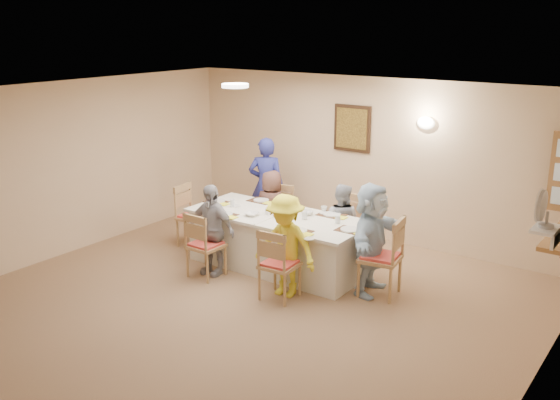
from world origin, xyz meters
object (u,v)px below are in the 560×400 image
Objects in this scene: diner_front_right at (285,246)px; chair_right_end at (380,256)px; condiment_ketchup at (276,206)px; caregiver at (266,185)px; chair_front_left at (206,244)px; diner_back_left at (272,208)px; chair_back_right at (345,228)px; diner_back_right at (341,223)px; dining_table at (278,241)px; diner_front_left at (212,230)px; chair_left_end at (194,216)px; diner_right_end at (371,239)px; desk_fan at (544,213)px; chair_back_left at (276,215)px; chair_front_right at (280,263)px.

chair_right_end is at bearing 33.11° from diner_front_right.
caregiver is at bearing 132.01° from condiment_ketchup.
chair_front_left is 2.29m from chair_right_end.
diner_back_left is 1.81m from diner_front_right.
diner_back_right is at bearing -81.63° from chair_back_right.
dining_table is 2.02× the size of diner_front_left.
chair_left_end is 1.17m from diner_back_left.
chair_back_right is at bearing -138.55° from chair_right_end.
diner_front_left is 0.87× the size of diner_right_end.
chair_back_right is at bearing 139.75° from caregiver.
desk_fan reaches higher than caregiver.
chair_left_end is 0.76× the size of diner_front_left.
chair_left_end is 1.54m from condiment_ketchup.
diner_back_left is at bearing 64.97° from diner_right_end.
chair_back_right is 0.16m from diner_back_right.
diner_front_right is at bearing -177.53° from desk_fan.
diner_back_left reaches higher than chair_back_right.
chair_front_left is at bearing -122.14° from condiment_ketchup.
chair_right_end is (-1.93, 0.56, -1.04)m from desk_fan.
caregiver is at bearing 132.40° from dining_table.
diner_front_left is at bearing 39.55° from diner_back_right.
chair_back_right reaches higher than chair_back_left.
chair_left_end is at bearing 24.61° from diner_back_left.
chair_right_end reaches higher than chair_front_right.
chair_right_end is 0.89× the size of diner_back_right.
chair_left_end is 0.92× the size of chair_right_end.
dining_table is 2.66× the size of chair_back_right.
desk_fan is 0.26× the size of diner_back_left.
caregiver is (-0.45, 1.83, 0.15)m from diner_front_left.
desk_fan is 0.32× the size of chair_back_right.
chair_left_end is at bearing 8.52° from diner_back_right.
caregiver reaches higher than chair_back_right.
caregiver is at bearing -76.24° from chair_front_left.
chair_right_end is 2.86m from caregiver.
diner_right_end reaches higher than chair_back_left.
chair_front_left is (-4.08, -0.24, -1.10)m from desk_fan.
caregiver is (-1.65, 0.35, 0.30)m from chair_back_right.
diner_back_left is (0.95, 0.68, 0.11)m from chair_left_end.
condiment_ketchup is (-0.66, 0.73, 0.22)m from diner_front_right.
diner_front_left is 1.20m from diner_front_right.
diner_back_right is 1.07m from diner_right_end.
diner_front_left is at bearing -178.25° from desk_fan.
chair_back_left is 0.69× the size of diner_front_right.
dining_table is at bearing 46.98° from diner_front_left.
dining_table is (-3.48, 0.56, -1.17)m from desk_fan.
chair_back_right is 0.73× the size of diner_front_right.
chair_right_end is at bearing 151.46° from diner_back_left.
chair_back_right is at bearing -7.32° from chair_back_left.
chair_left_end is 0.81× the size of diner_back_left.
chair_front_left is 0.64× the size of diner_right_end.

